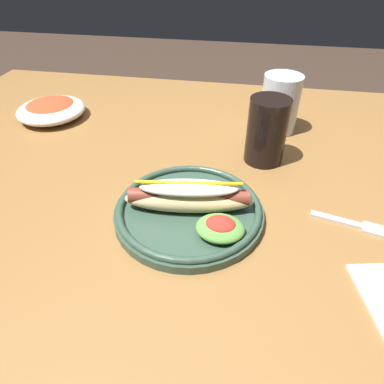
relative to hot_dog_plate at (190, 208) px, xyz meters
name	(u,v)px	position (x,y,z in m)	size (l,w,h in m)	color
ground_plane	(189,339)	(-0.04, 0.17, -0.76)	(8.00, 8.00, 0.00)	#3D2D23
dining_table	(188,193)	(-0.04, 0.17, -0.11)	(1.47, 0.98, 0.74)	olive
hot_dog_plate	(190,208)	(0.00, 0.00, 0.00)	(0.26, 0.26, 0.08)	#334C3D
fork	(354,224)	(0.28, 0.03, -0.02)	(0.12, 0.05, 0.00)	silver
soda_cup	(267,131)	(0.12, 0.21, 0.05)	(0.08, 0.08, 0.14)	black
water_cup	(280,104)	(0.15, 0.36, 0.05)	(0.09, 0.09, 0.14)	silver
side_bowl	(51,109)	(-0.43, 0.32, 0.00)	(0.17, 0.17, 0.05)	silver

